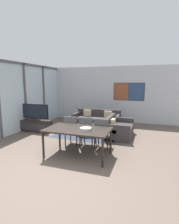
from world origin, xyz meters
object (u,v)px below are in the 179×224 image
at_px(television, 35,112).
at_px(dining_chair_centre, 87,130).
at_px(coffee_table, 87,127).
at_px(fruit_bowl, 86,129).
at_px(sofa_main, 97,121).
at_px(dining_chair_left, 72,129).
at_px(tv_console, 36,126).
at_px(sofa_side, 118,129).
at_px(dining_table, 78,131).
at_px(dining_chair_right, 102,132).

xyz_separation_m(television, dining_chair_centre, (2.62, -0.96, -0.26)).
relative_size(coffee_table, fruit_bowl, 2.88).
xyz_separation_m(sofa_main, dining_chair_left, (-0.06, -2.59, 0.27)).
distance_m(tv_console, fruit_bowl, 3.44).
height_order(coffee_table, dining_chair_centre, dining_chair_centre).
relative_size(sofa_main, coffee_table, 2.36).
bearing_deg(television, fruit_bowl, -31.97).
height_order(sofa_main, sofa_side, same).
relative_size(tv_console, coffee_table, 1.50).
distance_m(sofa_side, fruit_bowl, 2.28).
bearing_deg(dining_table, fruit_bowl, -17.63).
height_order(coffee_table, dining_chair_right, dining_chair_right).
height_order(television, dining_chair_right, television).
bearing_deg(dining_chair_right, dining_table, -126.13).
height_order(tv_console, television, television).
relative_size(tv_console, sofa_main, 0.63).
bearing_deg(coffee_table, dining_table, -77.31).
distance_m(coffee_table, dining_table, 2.07).
xyz_separation_m(dining_table, fruit_bowl, (0.26, -0.08, 0.11)).
xyz_separation_m(television, dining_chair_left, (2.11, -0.99, -0.26)).
distance_m(dining_table, dining_chair_centre, 0.77).
height_order(sofa_main, coffee_table, sofa_main).
relative_size(television, dining_chair_right, 1.29).
distance_m(dining_chair_left, dining_chair_centre, 0.50).
distance_m(coffee_table, dining_chair_left, 1.28).
bearing_deg(tv_console, dining_table, -33.19).
height_order(dining_chair_centre, fruit_bowl, dining_chair_centre).
distance_m(tv_console, television, 0.56).
height_order(sofa_side, dining_chair_right, dining_chair_right).
bearing_deg(coffee_table, sofa_side, 5.27).
distance_m(tv_console, dining_chair_centre, 2.80).
bearing_deg(dining_table, television, 146.80).
bearing_deg(dining_chair_right, television, 161.80).
bearing_deg(dining_chair_centre, fruit_bowl, -72.73).
height_order(coffee_table, fruit_bowl, fruit_bowl).
distance_m(sofa_main, dining_chair_left, 2.60).
bearing_deg(sofa_main, dining_chair_left, -91.23).
bearing_deg(sofa_side, television, 96.41).
bearing_deg(sofa_side, dining_chair_right, 170.87).
height_order(dining_table, dining_chair_right, dining_chair_right).
distance_m(tv_console, dining_chair_left, 2.35).
xyz_separation_m(tv_console, sofa_main, (2.17, 1.61, 0.03)).
relative_size(tv_console, dining_chair_centre, 1.39).
distance_m(dining_chair_centre, fruit_bowl, 0.91).
relative_size(coffee_table, dining_table, 0.51).
relative_size(tv_console, television, 1.08).
xyz_separation_m(coffee_table, fruit_bowl, (0.70, -2.06, 0.52)).
bearing_deg(dining_chair_centre, dining_chair_right, -6.89).
relative_size(television, dining_table, 0.70).
bearing_deg(sofa_main, fruit_bowl, -78.30).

